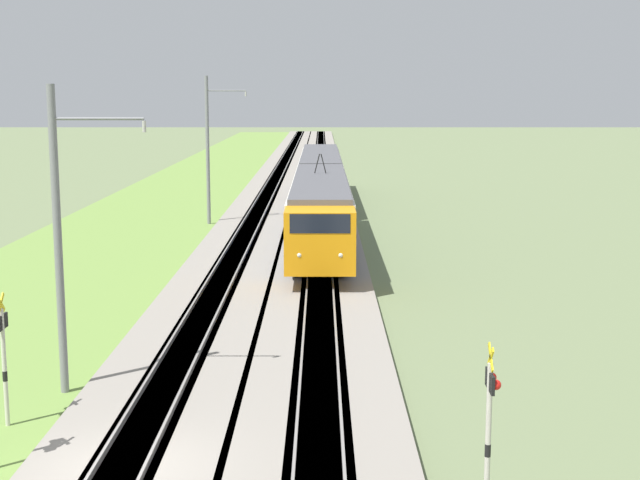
{
  "coord_description": "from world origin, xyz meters",
  "views": [
    {
      "loc": [
        -17.92,
        -4.26,
        8.2
      ],
      "look_at": [
        18.72,
        -4.22,
        2.15
      ],
      "focal_mm": 50.0,
      "sensor_mm": 36.0,
      "label": 1
    }
  ],
  "objects_px": {
    "passenger_train": "(320,187)",
    "catenary_mast_near": "(60,239)",
    "crossing_signal_aux": "(3,348)",
    "catenary_mast_mid": "(209,149)",
    "crossing_signal_far": "(490,414)"
  },
  "relations": [
    {
      "from": "crossing_signal_far",
      "to": "crossing_signal_aux",
      "type": "height_order",
      "value": "crossing_signal_far"
    },
    {
      "from": "crossing_signal_far",
      "to": "crossing_signal_aux",
      "type": "relative_size",
      "value": 1.02
    },
    {
      "from": "passenger_train",
      "to": "catenary_mast_near",
      "type": "height_order",
      "value": "catenary_mast_near"
    },
    {
      "from": "passenger_train",
      "to": "catenary_mast_mid",
      "type": "relative_size",
      "value": 4.68
    },
    {
      "from": "crossing_signal_far",
      "to": "catenary_mast_near",
      "type": "bearing_deg",
      "value": 144.95
    },
    {
      "from": "crossing_signal_far",
      "to": "catenary_mast_near",
      "type": "distance_m",
      "value": 12.63
    },
    {
      "from": "passenger_train",
      "to": "crossing_signal_aux",
      "type": "bearing_deg",
      "value": -12.15
    },
    {
      "from": "passenger_train",
      "to": "crossing_signal_far",
      "type": "height_order",
      "value": "passenger_train"
    },
    {
      "from": "passenger_train",
      "to": "crossing_signal_aux",
      "type": "xyz_separation_m",
      "value": [
        -35.7,
        7.69,
        -0.18
      ]
    },
    {
      "from": "crossing_signal_far",
      "to": "catenary_mast_near",
      "type": "xyz_separation_m",
      "value": [
        7.14,
        10.18,
        2.21
      ]
    },
    {
      "from": "catenary_mast_mid",
      "to": "crossing_signal_aux",
      "type": "bearing_deg",
      "value": 178.71
    },
    {
      "from": "passenger_train",
      "to": "crossing_signal_aux",
      "type": "height_order",
      "value": "passenger_train"
    },
    {
      "from": "crossing_signal_far",
      "to": "catenary_mast_mid",
      "type": "distance_m",
      "value": 40.32
    },
    {
      "from": "passenger_train",
      "to": "catenary_mast_mid",
      "type": "height_order",
      "value": "catenary_mast_mid"
    },
    {
      "from": "catenary_mast_near",
      "to": "catenary_mast_mid",
      "type": "relative_size",
      "value": 0.91
    }
  ]
}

